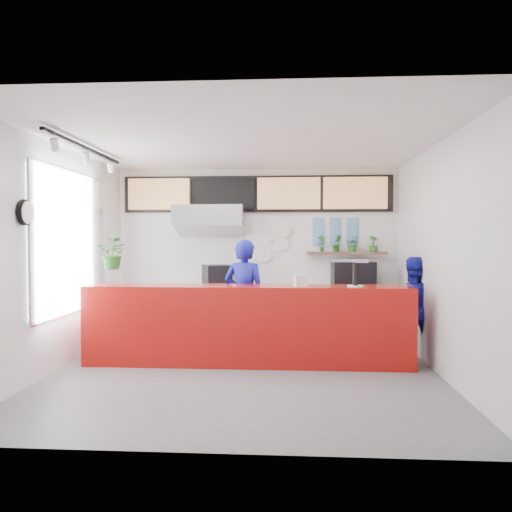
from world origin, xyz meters
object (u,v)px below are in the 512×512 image
at_px(staff_center, 245,298).
at_px(panini_oven, 217,276).
at_px(pepper_mill, 355,274).
at_px(espresso_machine, 353,275).
at_px(staff_right, 412,307).
at_px(service_counter, 247,325).

bearing_deg(staff_center, panini_oven, -50.95).
relative_size(panini_oven, pepper_mill, 1.42).
xyz_separation_m(panini_oven, espresso_machine, (2.36, 0.00, 0.03)).
distance_m(staff_right, pepper_mill, 1.24).
relative_size(service_counter, staff_right, 3.03).
bearing_deg(staff_right, staff_center, -0.53).
distance_m(staff_center, pepper_mill, 1.71).
bearing_deg(pepper_mill, staff_center, 159.70).
relative_size(staff_right, pepper_mill, 4.84).
height_order(service_counter, espresso_machine, espresso_machine).
distance_m(espresso_machine, staff_right, 1.46).
height_order(espresso_machine, staff_center, staff_center).
height_order(service_counter, staff_center, staff_center).
bearing_deg(pepper_mill, espresso_machine, 83.59).
bearing_deg(espresso_machine, pepper_mill, -98.60).
bearing_deg(pepper_mill, panini_oven, 139.19).
distance_m(service_counter, staff_center, 0.61).
bearing_deg(staff_center, espresso_machine, -129.89).
bearing_deg(espresso_machine, staff_center, -146.15).
height_order(service_counter, panini_oven, panini_oven).
relative_size(panini_oven, staff_right, 0.29).
xyz_separation_m(service_counter, panini_oven, (-0.68, 1.80, 0.55)).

